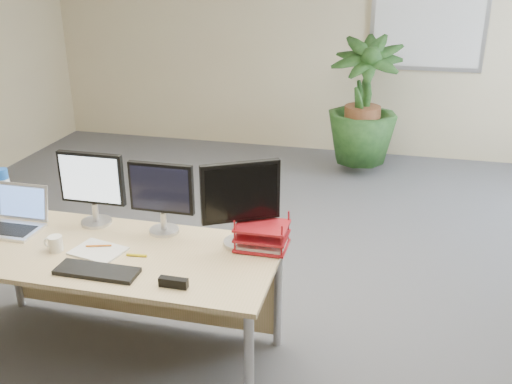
% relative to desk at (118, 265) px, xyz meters
% --- Properties ---
extents(floor, '(8.00, 8.00, 0.00)m').
position_rel_desk_xyz_m(floor, '(0.64, 0.34, -0.60)').
color(floor, '#46474C').
rests_on(floor, ground).
extents(back_wall, '(7.00, 0.04, 2.70)m').
position_rel_desk_xyz_m(back_wall, '(0.64, 4.34, 0.75)').
color(back_wall, '#C4B18B').
rests_on(back_wall, floor).
extents(whiteboard, '(1.30, 0.04, 0.95)m').
position_rel_desk_xyz_m(whiteboard, '(1.84, 4.31, 0.95)').
color(whiteboard, '#B0B1B5').
rests_on(whiteboard, back_wall).
extents(desk, '(1.98, 0.83, 0.76)m').
position_rel_desk_xyz_m(desk, '(0.00, 0.00, 0.00)').
color(desk, tan).
rests_on(desk, floor).
extents(floor_plant, '(0.90, 0.90, 1.50)m').
position_rel_desk_xyz_m(floor_plant, '(1.21, 3.56, 0.15)').
color(floor_plant, '#133312').
rests_on(floor_plant, floor).
extents(monitor_left, '(0.42, 0.19, 0.47)m').
position_rel_desk_xyz_m(monitor_left, '(-0.23, 0.20, 0.43)').
color(monitor_left, '#B8B7BC').
rests_on(monitor_left, desk).
extents(monitor_right, '(0.40, 0.18, 0.44)m').
position_rel_desk_xyz_m(monitor_right, '(0.23, 0.19, 0.42)').
color(monitor_right, '#B8B7BC').
rests_on(monitor_right, desk).
extents(monitor_dark, '(0.42, 0.26, 0.51)m').
position_rel_desk_xyz_m(monitor_dark, '(0.74, 0.14, 0.45)').
color(monitor_dark, '#B8B7BC').
rests_on(monitor_dark, desk).
extents(laptop, '(0.35, 0.31, 0.25)m').
position_rel_desk_xyz_m(laptop, '(-0.68, 0.03, 0.22)').
color(laptop, silver).
rests_on(laptop, desk).
extents(keyboard, '(0.45, 0.15, 0.02)m').
position_rel_desk_xyz_m(keyboard, '(0.07, -0.36, 0.17)').
color(keyboard, black).
rests_on(keyboard, desk).
extents(coffee_mug, '(0.12, 0.08, 0.09)m').
position_rel_desk_xyz_m(coffee_mug, '(-0.28, -0.18, 0.21)').
color(coffee_mug, white).
rests_on(coffee_mug, desk).
extents(spiral_notebook, '(0.32, 0.27, 0.01)m').
position_rel_desk_xyz_m(spiral_notebook, '(-0.03, -0.14, 0.17)').
color(spiral_notebook, white).
rests_on(spiral_notebook, desk).
extents(orange_pen, '(0.14, 0.05, 0.01)m').
position_rel_desk_xyz_m(orange_pen, '(-0.05, -0.10, 0.18)').
color(orange_pen, orange).
rests_on(orange_pen, spiral_notebook).
extents(yellow_highlighter, '(0.12, 0.03, 0.02)m').
position_rel_desk_xyz_m(yellow_highlighter, '(0.20, -0.14, 0.17)').
color(yellow_highlighter, yellow).
rests_on(yellow_highlighter, desk).
extents(water_bottle, '(0.08, 0.08, 0.31)m').
position_rel_desk_xyz_m(water_bottle, '(-0.87, 0.21, 0.31)').
color(water_bottle, silver).
rests_on(water_bottle, desk).
extents(letter_tray, '(0.30, 0.23, 0.14)m').
position_rel_desk_xyz_m(letter_tray, '(0.86, 0.13, 0.22)').
color(letter_tray, maroon).
rests_on(letter_tray, desk).
extents(stapler, '(0.15, 0.04, 0.05)m').
position_rel_desk_xyz_m(stapler, '(0.52, -0.39, 0.19)').
color(stapler, black).
rests_on(stapler, desk).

